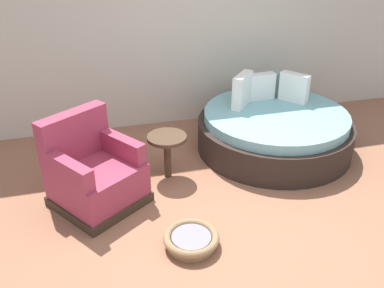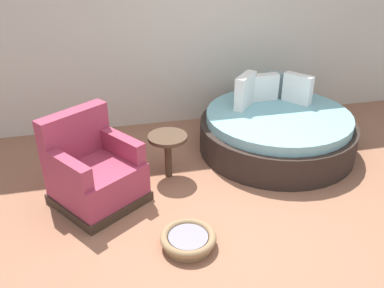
{
  "view_description": "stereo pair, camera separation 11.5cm",
  "coord_description": "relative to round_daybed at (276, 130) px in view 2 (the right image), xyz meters",
  "views": [
    {
      "loc": [
        -1.15,
        -3.0,
        2.63
      ],
      "look_at": [
        -0.15,
        0.75,
        0.55
      ],
      "focal_mm": 39.52,
      "sensor_mm": 36.0,
      "label": 1
    },
    {
      "loc": [
        -1.04,
        -3.03,
        2.63
      ],
      "look_at": [
        -0.15,
        0.75,
        0.55
      ],
      "focal_mm": 39.52,
      "sensor_mm": 36.0,
      "label": 2
    }
  ],
  "objects": [
    {
      "name": "pet_basket",
      "position": [
        -1.49,
        -1.54,
        -0.19
      ],
      "size": [
        0.51,
        0.51,
        0.13
      ],
      "color": "#8E704C",
      "rests_on": "ground_plane"
    },
    {
      "name": "ground_plane",
      "position": [
        -1.09,
        -1.38,
        -0.27
      ],
      "size": [
        8.0,
        8.0,
        0.02
      ],
      "primitive_type": "cube",
      "color": "#936047"
    },
    {
      "name": "red_armchair",
      "position": [
        -2.27,
        -0.61,
        0.07
      ],
      "size": [
        1.11,
        1.11,
        0.94
      ],
      "color": "#38281E",
      "rests_on": "ground_plane"
    },
    {
      "name": "side_table",
      "position": [
        -1.45,
        -0.33,
        0.16
      ],
      "size": [
        0.44,
        0.44,
        0.52
      ],
      "color": "#473323",
      "rests_on": "ground_plane"
    },
    {
      "name": "back_wall",
      "position": [
        -1.09,
        1.18,
        1.19
      ],
      "size": [
        8.0,
        0.12,
        2.92
      ],
      "primitive_type": "cube",
      "color": "beige",
      "rests_on": "ground_plane"
    },
    {
      "name": "round_daybed",
      "position": [
        0.0,
        0.0,
        0.0
      ],
      "size": [
        1.94,
        1.94,
        0.93
      ],
      "color": "#2D231E",
      "rests_on": "ground_plane"
    }
  ]
}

